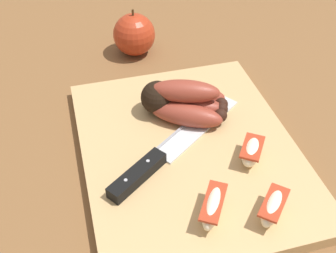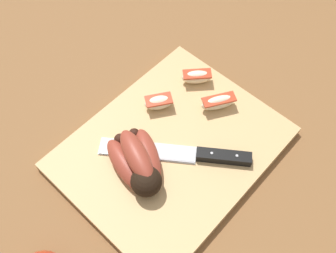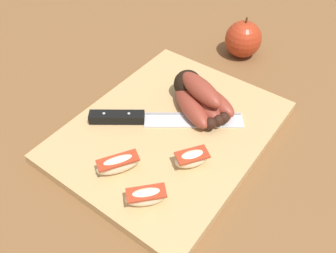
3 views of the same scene
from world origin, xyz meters
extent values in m
plane|color=brown|center=(0.00, 0.00, 0.00)|extent=(6.00, 6.00, 0.00)
cube|color=tan|center=(-0.01, 0.00, 0.01)|extent=(0.40, 0.31, 0.02)
sphere|color=black|center=(0.08, 0.03, 0.05)|extent=(0.05, 0.05, 0.05)
ellipsoid|color=brown|center=(0.04, -0.01, 0.04)|extent=(0.09, 0.12, 0.04)
sphere|color=black|center=(0.03, -0.06, 0.04)|extent=(0.02, 0.02, 0.02)
ellipsoid|color=brown|center=(0.06, -0.02, 0.04)|extent=(0.08, 0.12, 0.04)
sphere|color=black|center=(0.04, -0.07, 0.04)|extent=(0.02, 0.02, 0.02)
ellipsoid|color=brown|center=(0.08, -0.03, 0.04)|extent=(0.07, 0.12, 0.04)
sphere|color=black|center=(0.05, -0.07, 0.04)|extent=(0.02, 0.02, 0.02)
ellipsoid|color=brown|center=(0.06, -0.01, 0.07)|extent=(0.08, 0.12, 0.04)
cylinder|color=white|center=(0.06, -0.03, 0.06)|extent=(0.02, 0.02, 0.00)
cube|color=silver|center=(0.03, -0.03, 0.02)|extent=(0.14, 0.17, 0.00)
cube|color=#99999E|center=(0.04, -0.02, 0.02)|extent=(0.11, 0.14, 0.00)
cube|color=black|center=(-0.05, 0.09, 0.03)|extent=(0.08, 0.09, 0.02)
cylinder|color=#B2B2B7|center=(-0.07, 0.11, 0.04)|extent=(0.01, 0.01, 0.00)
cylinder|color=#B2B2B7|center=(-0.04, 0.07, 0.04)|extent=(0.01, 0.01, 0.00)
ellipsoid|color=#F4E5C1|center=(-0.16, -0.06, 0.04)|extent=(0.06, 0.06, 0.03)
cube|color=#B2381E|center=(-0.16, -0.06, 0.05)|extent=(0.06, 0.06, 0.00)
ellipsoid|color=#F4E5C1|center=(-0.06, -0.08, 0.03)|extent=(0.06, 0.05, 0.03)
cube|color=#B2381E|center=(-0.06, -0.08, 0.04)|extent=(0.06, 0.05, 0.00)
ellipsoid|color=#F4E5C1|center=(-0.14, 0.01, 0.04)|extent=(0.07, 0.06, 0.03)
cube|color=#B2381E|center=(-0.14, 0.01, 0.05)|extent=(0.07, 0.05, 0.00)
sphere|color=#AD3319|center=(0.30, 0.02, 0.04)|extent=(0.08, 0.08, 0.08)
cylinder|color=#4C3319|center=(0.30, 0.02, 0.09)|extent=(0.00, 0.00, 0.01)
camera|label=1|loc=(-0.44, 0.15, 0.47)|focal=45.98mm
camera|label=2|loc=(0.25, 0.23, 0.65)|focal=40.88mm
camera|label=3|loc=(-0.37, -0.26, 0.47)|focal=37.48mm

